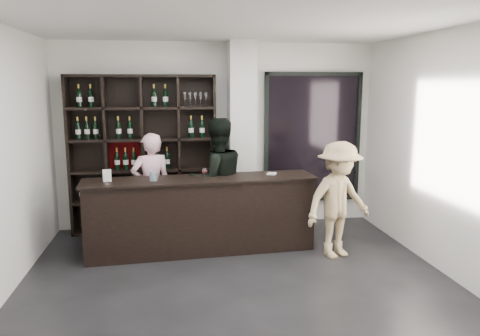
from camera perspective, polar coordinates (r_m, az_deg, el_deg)
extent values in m
cube|color=black|center=(5.20, 0.46, -15.60)|extent=(5.00, 5.50, 0.01)
cube|color=silver|center=(7.22, 0.21, 3.76)|extent=(0.40, 0.40, 2.90)
cube|color=black|center=(7.71, 8.83, 3.68)|extent=(1.60, 0.08, 2.10)
cube|color=black|center=(7.71, 8.83, 3.68)|extent=(1.48, 0.02, 1.98)
cube|color=black|center=(6.38, -4.74, -5.86)|extent=(3.03, 0.57, 0.99)
cube|color=black|center=(6.26, -4.81, -1.36)|extent=(3.11, 0.65, 0.03)
imported|color=#FFC1D1|center=(6.89, -10.74, -2.31)|extent=(0.65, 0.51, 1.58)
imported|color=black|center=(6.65, -2.84, -1.63)|extent=(1.04, 0.91, 1.80)
imported|color=tan|center=(6.25, 11.91, -3.84)|extent=(1.13, 0.88, 1.54)
cylinder|color=silver|center=(6.15, -10.53, -0.97)|extent=(0.11, 0.11, 0.13)
cube|color=white|center=(6.50, 3.87, -0.70)|extent=(0.15, 0.15, 0.02)
cube|color=white|center=(6.25, -15.92, -0.88)|extent=(0.11, 0.08, 0.15)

